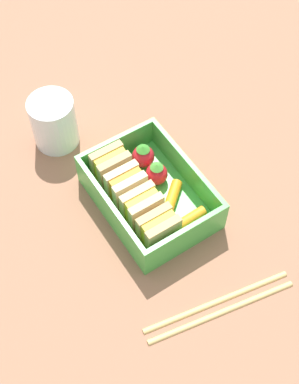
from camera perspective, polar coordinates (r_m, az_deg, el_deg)
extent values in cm
cube|color=#926048|center=(70.96, 0.00, -1.62)|extent=(120.00, 120.00, 2.00)
cube|color=green|center=(69.60, 0.00, -0.94)|extent=(16.60, 12.11, 1.20)
cube|color=green|center=(65.88, -4.20, -2.03)|extent=(16.60, 0.60, 4.11)
cube|color=green|center=(69.29, 4.00, 2.42)|extent=(16.60, 0.60, 4.11)
cube|color=green|center=(64.09, 3.91, -4.78)|extent=(0.60, 10.91, 4.11)
cube|color=green|center=(71.38, -3.51, 4.77)|extent=(0.60, 10.91, 4.11)
cube|color=tan|center=(63.63, 1.47, -4.69)|extent=(1.02, 4.64, 4.79)
cube|color=yellow|center=(64.03, 0.96, -4.02)|extent=(1.02, 4.27, 4.41)
cube|color=tan|center=(64.44, 0.46, -3.35)|extent=(1.02, 4.64, 4.79)
cube|color=#E2BE82|center=(65.13, -0.34, -2.28)|extent=(1.02, 4.64, 4.79)
cube|color=yellow|center=(65.58, -0.82, -1.64)|extent=(1.02, 4.27, 4.41)
cube|color=#E2BE82|center=(66.04, -1.30, -1.01)|extent=(1.02, 4.64, 4.79)
cube|color=beige|center=(66.81, -2.06, 0.01)|extent=(1.02, 4.64, 4.79)
cube|color=orange|center=(67.30, -2.51, 0.62)|extent=(1.02, 4.27, 4.41)
cube|color=beige|center=(67.80, -2.97, 1.22)|extent=(1.02, 4.64, 4.79)
cube|color=tan|center=(68.64, -3.69, 2.19)|extent=(1.02, 4.64, 4.79)
cube|color=yellow|center=(69.17, -4.12, 2.77)|extent=(1.02, 4.27, 4.41)
cube|color=tan|center=(69.71, -4.55, 3.34)|extent=(1.02, 4.64, 4.79)
cylinder|color=orange|center=(67.02, 4.53, -2.74)|extent=(1.46, 3.78, 1.36)
cylinder|color=orange|center=(68.34, 2.41, -0.64)|extent=(4.34, 4.79, 1.41)
sphere|color=red|center=(69.44, 0.76, 1.94)|extent=(2.91, 2.91, 2.91)
cone|color=#438B31|center=(68.01, 0.78, 2.79)|extent=(1.75, 1.75, 0.60)
sphere|color=red|center=(71.03, -0.68, 3.82)|extent=(3.03, 3.03, 3.03)
cone|color=#38852B|center=(69.58, -0.69, 4.71)|extent=(1.82, 1.82, 0.60)
cylinder|color=tan|center=(63.78, 7.76, -12.52)|extent=(4.02, 18.46, 0.70)
cylinder|color=tan|center=(64.16, 7.19, -11.46)|extent=(4.02, 18.46, 0.70)
cylinder|color=white|center=(74.49, -10.17, 7.36)|extent=(6.24, 6.24, 7.55)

